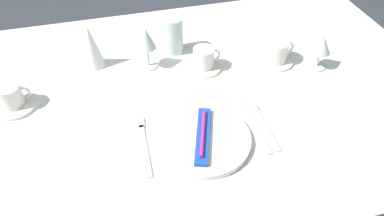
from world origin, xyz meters
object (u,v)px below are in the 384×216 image
drink_tumbler (173,37)px  dinner_plate (203,139)px  coffee_cup_far (204,58)px  spoon_soup (261,120)px  fork_outer (144,143)px  wine_glass_centre (146,40)px  napkin_folded (91,46)px  toothbrush_package (203,135)px  wine_glass_left (322,47)px  dinner_knife (255,126)px  coffee_cup_right (276,50)px  coffee_cup_left (11,95)px

drink_tumbler → dinner_plate: bearing=-92.3°
coffee_cup_far → spoon_soup: bearing=-72.0°
fork_outer → dinner_plate: bearing=-11.9°
wine_glass_centre → fork_outer: bearing=-101.8°
coffee_cup_far → napkin_folded: (-0.37, 0.12, 0.03)m
spoon_soup → drink_tumbler: (-0.17, 0.42, 0.06)m
spoon_soup → dinner_plate: bearing=-169.6°
wine_glass_centre → coffee_cup_far: bearing=-18.0°
wine_glass_centre → napkin_folded: napkin_folded is taller
toothbrush_package → wine_glass_left: bearing=26.0°
toothbrush_package → drink_tumbler: (0.02, 0.46, 0.03)m
dinner_plate → toothbrush_package: 0.02m
dinner_knife → coffee_cup_right: coffee_cup_right is taller
spoon_soup → napkin_folded: (-0.46, 0.41, 0.08)m
wine_glass_centre → napkin_folded: 0.19m
dinner_plate → coffee_cup_right: 0.47m
fork_outer → drink_tumbler: bearing=66.9°
dinner_knife → napkin_folded: size_ratio=1.46×
fork_outer → drink_tumbler: size_ratio=1.64×
coffee_cup_left → coffee_cup_far: bearing=3.6°
coffee_cup_right → wine_glass_left: (0.13, -0.07, 0.04)m
toothbrush_package → dinner_knife: bearing=5.8°
spoon_soup → wine_glass_left: bearing=34.6°
drink_tumbler → coffee_cup_right: bearing=-24.6°
toothbrush_package → spoon_soup: (0.19, 0.04, -0.02)m
fork_outer → napkin_folded: size_ratio=1.40×
fork_outer → wine_glass_left: wine_glass_left is taller
dinner_knife → coffee_cup_far: coffee_cup_far is taller
coffee_cup_right → drink_tumbler: bearing=155.4°
dinner_plate → wine_glass_left: (0.48, 0.24, 0.07)m
coffee_cup_far → drink_tumbler: size_ratio=0.71×
dinner_plate → coffee_cup_left: (-0.52, 0.29, 0.04)m
wine_glass_centre → napkin_folded: bearing=163.2°
napkin_folded → dinner_plate: bearing=-58.6°
dinner_plate → fork_outer: bearing=168.1°
toothbrush_package → coffee_cup_left: coffee_cup_left is taller
dinner_plate → toothbrush_package: bearing=110.6°
toothbrush_package → dinner_plate: bearing=-69.4°
spoon_soup → wine_glass_centre: bearing=128.5°
dinner_knife → coffee_cup_left: size_ratio=2.40×
toothbrush_package → wine_glass_centre: bearing=102.7°
coffee_cup_left → fork_outer: bearing=-35.0°
toothbrush_package → coffee_cup_far: bearing=73.5°
dinner_knife → wine_glass_centre: bearing=124.2°
drink_tumbler → dinner_knife: bearing=-71.7°
coffee_cup_left → coffee_cup_far: (0.62, 0.04, 0.00)m
wine_glass_centre → toothbrush_package: bearing=-77.3°
fork_outer → coffee_cup_left: (-0.36, 0.25, 0.04)m
fork_outer → wine_glass_centre: (0.07, 0.35, 0.10)m
toothbrush_package → spoon_soup: size_ratio=1.04×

